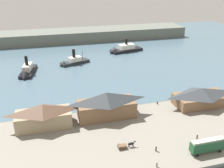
% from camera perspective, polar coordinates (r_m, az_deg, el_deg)
% --- Properties ---
extents(ground_plane, '(320.00, 320.00, 0.00)m').
position_cam_1_polar(ground_plane, '(97.17, -1.59, -5.25)').
color(ground_plane, '#476070').
extents(quay_promenade, '(110.00, 36.00, 1.20)m').
position_cam_1_polar(quay_promenade, '(78.89, 2.19, -12.35)').
color(quay_promenade, gray).
rests_on(quay_promenade, ground).
extents(seawall_edge, '(110.00, 0.80, 1.00)m').
position_cam_1_polar(seawall_edge, '(93.87, -1.08, -6.01)').
color(seawall_edge, '#666159').
rests_on(seawall_edge, ground).
extents(ferry_shed_central_terminal, '(17.99, 8.09, 7.76)m').
position_cam_1_polar(ferry_shed_central_terminal, '(84.44, -15.36, -6.97)').
color(ferry_shed_central_terminal, '#998466').
rests_on(ferry_shed_central_terminal, quay_promenade).
extents(ferry_shed_customs_shed, '(20.21, 8.62, 9.22)m').
position_cam_1_polar(ferry_shed_customs_shed, '(86.53, -1.31, -4.69)').
color(ferry_shed_customs_shed, brown).
rests_on(ferry_shed_customs_shed, quay_promenade).
extents(ferry_shed_east_terminal, '(20.41, 9.83, 6.97)m').
position_cam_1_polar(ferry_shed_east_terminal, '(100.46, 19.67, -2.68)').
color(ferry_shed_east_terminal, brown).
rests_on(ferry_shed_east_terminal, quay_promenade).
extents(street_tram, '(10.14, 2.43, 4.21)m').
position_cam_1_polar(street_tram, '(76.11, 20.99, -12.84)').
color(street_tram, '#1E4C2D').
rests_on(street_tram, quay_promenade).
extents(horse_cart, '(5.42, 1.51, 1.87)m').
position_cam_1_polar(horse_cart, '(73.90, 3.18, -13.74)').
color(horse_cart, brown).
rests_on(horse_cart, quay_promenade).
extents(pedestrian_near_cart, '(0.44, 0.44, 1.78)m').
position_cam_1_polar(pedestrian_near_cart, '(73.77, 10.02, -14.32)').
color(pedestrian_near_cart, '#4C3D33').
rests_on(pedestrian_near_cart, quay_promenade).
extents(pedestrian_at_waters_edge, '(0.41, 0.41, 1.64)m').
position_cam_1_polar(pedestrian_at_waters_edge, '(81.53, 18.85, -11.32)').
color(pedestrian_at_waters_edge, '#4C3D33').
rests_on(pedestrian_at_waters_edge, quay_promenade).
extents(pedestrian_walking_east, '(0.39, 0.39, 1.56)m').
position_cam_1_polar(pedestrian_walking_east, '(68.85, 10.19, -17.67)').
color(pedestrian_walking_east, '#6B5B4C').
rests_on(pedestrian_walking_east, quay_promenade).
extents(mooring_post_west, '(0.44, 0.44, 0.90)m').
position_cam_1_polar(mooring_post_west, '(98.14, 10.32, -4.26)').
color(mooring_post_west, black).
rests_on(mooring_post_west, quay_promenade).
extents(mooring_post_east, '(0.44, 0.44, 0.90)m').
position_cam_1_polar(mooring_post_east, '(113.36, 24.16, -2.11)').
color(mooring_post_east, black).
rests_on(mooring_post_east, quay_promenade).
extents(ferry_departing_north, '(24.40, 11.77, 10.76)m').
position_cam_1_polar(ferry_departing_north, '(166.59, 2.49, 7.86)').
color(ferry_departing_north, black).
rests_on(ferry_departing_north, ground).
extents(ferry_approaching_west, '(8.85, 20.37, 11.17)m').
position_cam_1_polar(ferry_approaching_west, '(134.84, -18.79, 2.71)').
color(ferry_approaching_west, black).
rests_on(ferry_approaching_west, ground).
extents(ferry_outer_harbor, '(18.62, 10.81, 10.11)m').
position_cam_1_polar(ferry_outer_harbor, '(144.42, -9.10, 5.04)').
color(ferry_outer_harbor, '#23282D').
rests_on(ferry_outer_harbor, ground).
extents(far_headland, '(180.00, 24.00, 8.00)m').
position_cam_1_polar(far_headland, '(198.53, -9.09, 10.88)').
color(far_headland, '#60665B').
rests_on(far_headland, ground).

